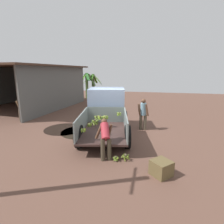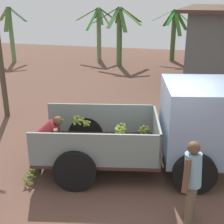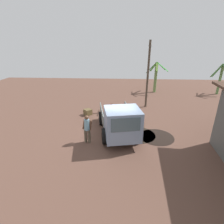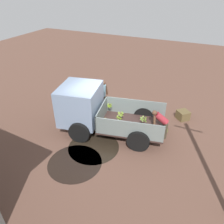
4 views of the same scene
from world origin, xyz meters
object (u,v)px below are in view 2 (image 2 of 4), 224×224
person_foreground_visitor (192,179)px  person_worker_loading (45,139)px  person_bystander_near_shed (193,79)px  cargo_truck (181,126)px  banana_bunch_on_ground_1 (32,173)px  banana_bunch_on_ground_0 (29,179)px

person_foreground_visitor → person_worker_loading: bearing=-8.9°
person_foreground_visitor → person_bystander_near_shed: person_foreground_visitor is taller
cargo_truck → banana_bunch_on_ground_1: cargo_truck is taller
person_bystander_near_shed → banana_bunch_on_ground_1: bearing=1.0°
person_worker_loading → cargo_truck: bearing=-7.5°
person_bystander_near_shed → banana_bunch_on_ground_0: size_ratio=5.09×
person_foreground_visitor → person_bystander_near_shed: (0.01, 7.29, -0.05)m
person_bystander_near_shed → person_foreground_visitor: bearing=29.2°
cargo_truck → person_foreground_visitor: size_ratio=2.94×
person_worker_loading → person_foreground_visitor: bearing=-40.0°
banana_bunch_on_ground_1 → person_bystander_near_shed: bearing=61.7°
person_foreground_visitor → person_worker_loading: (-3.34, 1.13, -0.12)m
cargo_truck → person_bystander_near_shed: 5.42m
person_foreground_visitor → person_worker_loading: size_ratio=1.23×
person_worker_loading → banana_bunch_on_ground_0: bearing=-117.2°
person_foreground_visitor → banana_bunch_on_ground_1: 3.69m
person_worker_loading → banana_bunch_on_ground_0: 0.98m
cargo_truck → person_bystander_near_shed: bearing=75.8°
cargo_truck → banana_bunch_on_ground_0: 3.62m
banana_bunch_on_ground_0 → banana_bunch_on_ground_1: size_ratio=1.46×
person_worker_loading → banana_bunch_on_ground_1: 0.83m
person_foreground_visitor → banana_bunch_on_ground_0: person_foreground_visitor is taller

